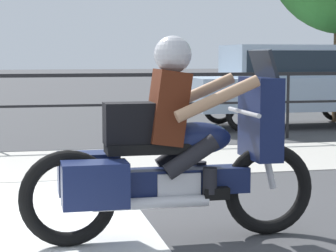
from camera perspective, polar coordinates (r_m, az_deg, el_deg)
name	(u,v)px	position (r m, az deg, el deg)	size (l,w,h in m)	color
motorcycle	(172,152)	(5.10, 0.34, -2.27)	(2.36, 0.76, 1.60)	black
parked_car	(290,80)	(13.49, 10.55, 3.95)	(4.31, 1.74, 1.65)	#9EB2C6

